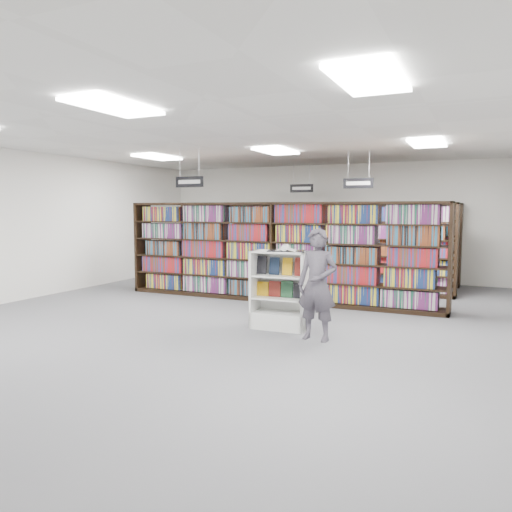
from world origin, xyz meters
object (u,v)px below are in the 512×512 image
at_px(open_book, 286,249).
at_px(bookshelf_row_near, 276,252).
at_px(endcap_display, 280,302).
at_px(shopper, 317,285).

bearing_deg(open_book, bookshelf_row_near, 102.27).
bearing_deg(endcap_display, bookshelf_row_near, 111.80).
bearing_deg(bookshelf_row_near, shopper, -56.54).
relative_size(endcap_display, shopper, 0.76).
distance_m(endcap_display, shopper, 0.97).
relative_size(bookshelf_row_near, endcap_display, 5.46).
xyz_separation_m(endcap_display, open_book, (0.11, -0.04, 0.87)).
distance_m(open_book, shopper, 0.91).
height_order(bookshelf_row_near, shopper, bookshelf_row_near).
xyz_separation_m(bookshelf_row_near, endcap_display, (1.01, -2.25, -0.61)).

